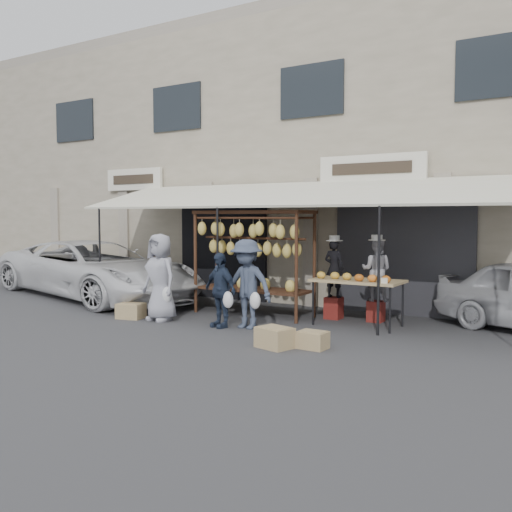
{
  "coord_description": "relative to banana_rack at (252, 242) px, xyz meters",
  "views": [
    {
      "loc": [
        5.96,
        -8.49,
        2.12
      ],
      "look_at": [
        -0.21,
        1.4,
        1.3
      ],
      "focal_mm": 40.0,
      "sensor_mm": 36.0,
      "label": 1
    }
  ],
  "objects": [
    {
      "name": "ground_plane",
      "position": [
        0.51,
        -1.72,
        -1.57
      ],
      "size": [
        90.0,
        90.0,
        0.0
      ],
      "primitive_type": "plane",
      "color": "#2D2D30"
    },
    {
      "name": "shophouse",
      "position": [
        0.51,
        4.78,
        2.08
      ],
      "size": [
        24.0,
        6.15,
        7.3
      ],
      "color": "#AC9F8A",
      "rests_on": "ground_plane"
    },
    {
      "name": "awning",
      "position": [
        0.52,
        0.56,
        1.0
      ],
      "size": [
        10.0,
        2.35,
        2.92
      ],
      "color": "silver",
      "rests_on": "ground_plane"
    },
    {
      "name": "banana_rack",
      "position": [
        0.0,
        0.0,
        0.0
      ],
      "size": [
        2.6,
        0.9,
        2.24
      ],
      "color": "#422315",
      "rests_on": "ground_plane"
    },
    {
      "name": "produce_table",
      "position": [
        2.37,
        0.02,
        -0.7
      ],
      "size": [
        1.7,
        0.9,
        1.04
      ],
      "color": "tan",
      "rests_on": "ground_plane"
    },
    {
      "name": "vendor_left",
      "position": [
        1.66,
        0.53,
        -0.52
      ],
      "size": [
        0.46,
        0.33,
        1.2
      ],
      "primitive_type": "imported",
      "rotation": [
        0.0,
        0.0,
        3.04
      ],
      "color": "black",
      "rests_on": "stool_left"
    },
    {
      "name": "vendor_right",
      "position": [
        2.52,
        0.66,
        -0.52
      ],
      "size": [
        0.66,
        0.55,
        1.25
      ],
      "primitive_type": "imported",
      "rotation": [
        0.0,
        0.0,
        3.27
      ],
      "color": "gray",
      "rests_on": "stool_right"
    },
    {
      "name": "customer_left",
      "position": [
        -1.24,
        -1.51,
        -0.69
      ],
      "size": [
        0.95,
        0.71,
        1.76
      ],
      "primitive_type": "imported",
      "rotation": [
        0.0,
        0.0,
        -0.18
      ],
      "color": "#9596A2",
      "rests_on": "ground_plane"
    },
    {
      "name": "customer_mid",
      "position": [
        0.19,
        -1.44,
        -0.85
      ],
      "size": [
        0.9,
        0.56,
        1.43
      ],
      "primitive_type": "imported",
      "rotation": [
        0.0,
        0.0,
        -0.27
      ],
      "color": "#232E43",
      "rests_on": "ground_plane"
    },
    {
      "name": "customer_right",
      "position": [
        0.68,
        -1.26,
        -0.73
      ],
      "size": [
        1.1,
        0.64,
        1.68
      ],
      "primitive_type": "imported",
      "rotation": [
        0.0,
        0.0,
        -0.01
      ],
      "color": "#3A4459",
      "rests_on": "ground_plane"
    },
    {
      "name": "stool_left",
      "position": [
        1.66,
        0.53,
        -1.35
      ],
      "size": [
        0.4,
        0.4,
        0.45
      ],
      "primitive_type": "cube",
      "rotation": [
        0.0,
        0.0,
        -0.3
      ],
      "color": "maroon",
      "rests_on": "ground_plane"
    },
    {
      "name": "stool_right",
      "position": [
        2.52,
        0.66,
        -1.36
      ],
      "size": [
        0.33,
        0.33,
        0.42
      ],
      "primitive_type": "cube",
      "rotation": [
        0.0,
        0.0,
        0.11
      ],
      "color": "maroon",
      "rests_on": "ground_plane"
    },
    {
      "name": "crate_near_a",
      "position": [
        1.94,
        -2.37,
        -1.4
      ],
      "size": [
        0.64,
        0.54,
        0.33
      ],
      "primitive_type": "cube",
      "rotation": [
        0.0,
        0.0,
        -0.26
      ],
      "color": "tan",
      "rests_on": "ground_plane"
    },
    {
      "name": "crate_near_b",
      "position": [
        2.48,
        -2.1,
        -1.43
      ],
      "size": [
        0.47,
        0.36,
        0.27
      ],
      "primitive_type": "cube",
      "rotation": [
        0.0,
        0.0,
        -0.04
      ],
      "color": "tan",
      "rests_on": "ground_plane"
    },
    {
      "name": "crate_far",
      "position": [
        -1.92,
        -1.66,
        -1.41
      ],
      "size": [
        0.6,
        0.5,
        0.31
      ],
      "primitive_type": "cube",
      "rotation": [
        0.0,
        0.0,
        0.23
      ],
      "color": "tan",
      "rests_on": "ground_plane"
    },
    {
      "name": "van",
      "position": [
        -5.07,
        0.17,
        -0.47
      ],
      "size": [
        5.73,
        3.71,
        2.2
      ],
      "primitive_type": "imported",
      "rotation": [
        0.0,
        0.0,
        1.31
      ],
      "color": "silver",
      "rests_on": "ground_plane"
    }
  ]
}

